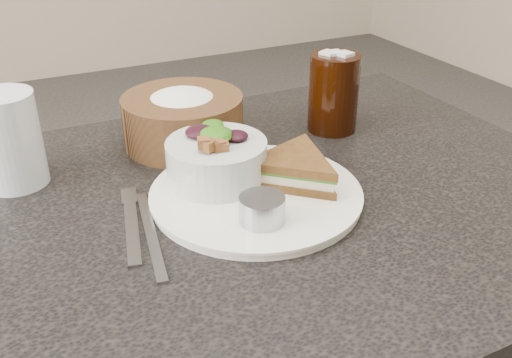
{
  "coord_description": "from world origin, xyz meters",
  "views": [
    {
      "loc": [
        -0.27,
        -0.6,
        1.14
      ],
      "look_at": [
        0.02,
        -0.01,
        0.78
      ],
      "focal_mm": 40.0,
      "sensor_mm": 36.0,
      "label": 1
    }
  ],
  "objects": [
    {
      "name": "dinner_plate",
      "position": [
        0.02,
        -0.01,
        0.76
      ],
      "size": [
        0.28,
        0.28,
        0.01
      ],
      "primitive_type": "cylinder",
      "color": "silver",
      "rests_on": "dining_table"
    },
    {
      "name": "sandwich",
      "position": [
        0.08,
        -0.01,
        0.78
      ],
      "size": [
        0.21,
        0.21,
        0.04
      ],
      "primitive_type": null,
      "rotation": [
        0.0,
        0.0,
        -0.73
      ],
      "color": "#533918",
      "rests_on": "dinner_plate"
    },
    {
      "name": "salad_bowl",
      "position": [
        -0.01,
        0.05,
        0.8
      ],
      "size": [
        0.16,
        0.16,
        0.08
      ],
      "primitive_type": null,
      "rotation": [
        0.0,
        0.0,
        0.17
      ],
      "color": "#B6BBB8",
      "rests_on": "dinner_plate"
    },
    {
      "name": "dressing_ramekin",
      "position": [
        -0.01,
        -0.08,
        0.78
      ],
      "size": [
        0.07,
        0.07,
        0.03
      ],
      "primitive_type": "cylinder",
      "rotation": [
        0.0,
        0.0,
        0.29
      ],
      "color": "#9B9FA9",
      "rests_on": "dinner_plate"
    },
    {
      "name": "orange_wedge",
      "position": [
        0.04,
        0.04,
        0.77
      ],
      "size": [
        0.06,
        0.06,
        0.02
      ],
      "primitive_type": "cone",
      "rotation": [
        0.0,
        0.0,
        0.16
      ],
      "color": "orange",
      "rests_on": "dinner_plate"
    },
    {
      "name": "fork",
      "position": [
        -0.15,
        -0.01,
        0.75
      ],
      "size": [
        0.05,
        0.16,
        0.0
      ],
      "primitive_type": "cube",
      "rotation": [
        0.0,
        0.0,
        -0.22
      ],
      "color": "gray",
      "rests_on": "dining_table"
    },
    {
      "name": "knife",
      "position": [
        -0.13,
        -0.03,
        0.75
      ],
      "size": [
        0.04,
        0.19,
        0.0
      ],
      "primitive_type": "cube",
      "rotation": [
        0.0,
        0.0,
        -0.17
      ],
      "color": "gray",
      "rests_on": "dining_table"
    },
    {
      "name": "bread_basket",
      "position": [
        -0.0,
        0.2,
        0.8
      ],
      "size": [
        0.21,
        0.21,
        0.11
      ],
      "primitive_type": null,
      "rotation": [
        0.0,
        0.0,
        0.1
      ],
      "color": "brown",
      "rests_on": "dining_table"
    },
    {
      "name": "cola_glass",
      "position": [
        0.24,
        0.15,
        0.82
      ],
      "size": [
        0.1,
        0.1,
        0.14
      ],
      "primitive_type": null,
      "rotation": [
        0.0,
        0.0,
        0.32
      ],
      "color": "black",
      "rests_on": "dining_table"
    },
    {
      "name": "water_glass",
      "position": [
        -0.26,
        0.18,
        0.82
      ],
      "size": [
        0.09,
        0.09,
        0.13
      ],
      "primitive_type": "cylinder",
      "rotation": [
        0.0,
        0.0,
        0.02
      ],
      "color": "silver",
      "rests_on": "dining_table"
    }
  ]
}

